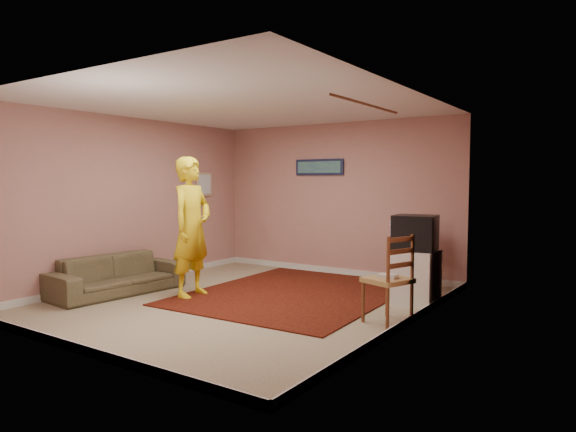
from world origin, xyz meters
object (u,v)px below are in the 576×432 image
Objects in this scene: tv_cabinet at (414,277)px; chair_b at (388,269)px; person at (192,227)px; chair_a at (414,249)px; sofa at (117,275)px; crt_tv at (415,233)px.

chair_b is at bearing -87.14° from tv_cabinet.
person is (-2.76, -1.26, 0.61)m from tv_cabinet.
chair_a is at bearing -149.03° from chair_b.
sofa is 0.97× the size of person.
chair_a is 3.23m from person.
person is (-2.44, -2.07, 0.36)m from chair_a.
chair_b reaches higher than sofa.
person reaches higher than sofa.
chair_b is (0.05, -1.00, 0.26)m from tv_cabinet.
sofa is (-3.74, -1.75, -0.67)m from crt_tv.
person is (-2.81, -0.26, 0.35)m from chair_b.
sofa is at bearing -59.14° from chair_b.
chair_b is 0.31× the size of sofa.
chair_a reaches higher than sofa.
person is at bearing -58.46° from sofa.
person reaches higher than chair_a.
chair_a is 4.30m from sofa.
tv_cabinet is at bearing -59.86° from sofa.
chair_b is 2.84m from person.
crt_tv is 1.00× the size of chair_b.
tv_cabinet is 4.14m from sofa.
tv_cabinet is 0.37× the size of person.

